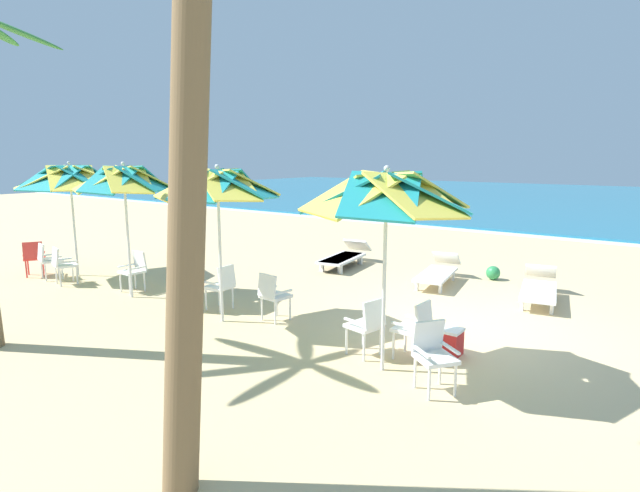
{
  "coord_description": "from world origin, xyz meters",
  "views": [
    {
      "loc": [
        2.96,
        -7.97,
        2.87
      ],
      "look_at": [
        -3.33,
        0.47,
        1.0
      ],
      "focal_mm": 28.26,
      "sensor_mm": 36.0,
      "label": 1
    }
  ],
  "objects_px": {
    "palm_tree_0": "(184,62)",
    "plastic_chair_0": "(433,352)",
    "plastic_chair_7": "(62,263)",
    "beach_ball": "(493,273)",
    "sun_lounger_1": "(438,271)",
    "sun_lounger_2": "(346,256)",
    "beach_umbrella_0": "(386,195)",
    "plastic_chair_2": "(415,326)",
    "beach_umbrella_1": "(218,186)",
    "plastic_chair_4": "(273,294)",
    "sun_lounger_3": "(344,255)",
    "plastic_chair_6": "(48,259)",
    "cooler_box": "(444,340)",
    "plastic_chair_3": "(222,284)",
    "beach_umbrella_2": "(124,181)",
    "plastic_chair_1": "(367,323)",
    "plastic_chair_8": "(34,256)",
    "beach_umbrella_3": "(70,178)",
    "plastic_chair_5": "(135,269)",
    "sun_lounger_0": "(539,287)"
  },
  "relations": [
    {
      "from": "plastic_chair_1",
      "to": "plastic_chair_0",
      "type": "bearing_deg",
      "value": -20.21
    },
    {
      "from": "sun_lounger_2",
      "to": "palm_tree_0",
      "type": "xyz_separation_m",
      "value": [
        3.91,
        -8.18,
        3.33
      ]
    },
    {
      "from": "sun_lounger_1",
      "to": "sun_lounger_2",
      "type": "height_order",
      "value": "same"
    },
    {
      "from": "plastic_chair_0",
      "to": "beach_ball",
      "type": "height_order",
      "value": "plastic_chair_0"
    },
    {
      "from": "beach_umbrella_0",
      "to": "cooler_box",
      "type": "bearing_deg",
      "value": 67.51
    },
    {
      "from": "palm_tree_0",
      "to": "plastic_chair_0",
      "type": "bearing_deg",
      "value": 71.73
    },
    {
      "from": "palm_tree_0",
      "to": "beach_ball",
      "type": "height_order",
      "value": "palm_tree_0"
    },
    {
      "from": "sun_lounger_1",
      "to": "sun_lounger_3",
      "type": "bearing_deg",
      "value": 174.68
    },
    {
      "from": "plastic_chair_7",
      "to": "beach_ball",
      "type": "height_order",
      "value": "plastic_chair_7"
    },
    {
      "from": "sun_lounger_3",
      "to": "beach_umbrella_1",
      "type": "bearing_deg",
      "value": -80.46
    },
    {
      "from": "sun_lounger_1",
      "to": "sun_lounger_3",
      "type": "height_order",
      "value": "same"
    },
    {
      "from": "plastic_chair_8",
      "to": "palm_tree_0",
      "type": "bearing_deg",
      "value": -16.31
    },
    {
      "from": "sun_lounger_2",
      "to": "cooler_box",
      "type": "relative_size",
      "value": 4.43
    },
    {
      "from": "plastic_chair_4",
      "to": "sun_lounger_1",
      "type": "distance_m",
      "value": 4.46
    },
    {
      "from": "sun_lounger_3",
      "to": "beach_umbrella_3",
      "type": "bearing_deg",
      "value": -133.83
    },
    {
      "from": "plastic_chair_3",
      "to": "plastic_chair_6",
      "type": "xyz_separation_m",
      "value": [
        -5.13,
        -0.79,
        0.0
      ]
    },
    {
      "from": "plastic_chair_2",
      "to": "plastic_chair_7",
      "type": "bearing_deg",
      "value": -174.16
    },
    {
      "from": "plastic_chair_3",
      "to": "cooler_box",
      "type": "relative_size",
      "value": 1.73
    },
    {
      "from": "beach_umbrella_0",
      "to": "sun_lounger_2",
      "type": "relative_size",
      "value": 1.25
    },
    {
      "from": "beach_umbrella_2",
      "to": "sun_lounger_3",
      "type": "relative_size",
      "value": 1.25
    },
    {
      "from": "beach_umbrella_0",
      "to": "sun_lounger_0",
      "type": "xyz_separation_m",
      "value": [
        0.85,
        4.81,
        -2.11
      ]
    },
    {
      "from": "beach_umbrella_0",
      "to": "plastic_chair_1",
      "type": "height_order",
      "value": "beach_umbrella_0"
    },
    {
      "from": "plastic_chair_2",
      "to": "plastic_chair_5",
      "type": "relative_size",
      "value": 1.0
    },
    {
      "from": "plastic_chair_5",
      "to": "plastic_chair_7",
      "type": "xyz_separation_m",
      "value": [
        -1.81,
        -0.65,
        0.0
      ]
    },
    {
      "from": "plastic_chair_5",
      "to": "beach_umbrella_2",
      "type": "bearing_deg",
      "value": -42.59
    },
    {
      "from": "plastic_chair_4",
      "to": "plastic_chair_6",
      "type": "height_order",
      "value": "same"
    },
    {
      "from": "plastic_chair_6",
      "to": "beach_umbrella_0",
      "type": "bearing_deg",
      "value": 1.35
    },
    {
      "from": "beach_umbrella_1",
      "to": "sun_lounger_1",
      "type": "bearing_deg",
      "value": 68.24
    },
    {
      "from": "plastic_chair_2",
      "to": "palm_tree_0",
      "type": "height_order",
      "value": "palm_tree_0"
    },
    {
      "from": "plastic_chair_6",
      "to": "plastic_chair_1",
      "type": "bearing_deg",
      "value": 3.44
    },
    {
      "from": "beach_umbrella_2",
      "to": "beach_ball",
      "type": "height_order",
      "value": "beach_umbrella_2"
    },
    {
      "from": "beach_umbrella_1",
      "to": "plastic_chair_4",
      "type": "xyz_separation_m",
      "value": [
        0.71,
        0.55,
        -1.89
      ]
    },
    {
      "from": "plastic_chair_6",
      "to": "plastic_chair_8",
      "type": "distance_m",
      "value": 0.57
    },
    {
      "from": "beach_ball",
      "to": "plastic_chair_6",
      "type": "bearing_deg",
      "value": -143.55
    },
    {
      "from": "plastic_chair_2",
      "to": "sun_lounger_3",
      "type": "height_order",
      "value": "plastic_chair_2"
    },
    {
      "from": "beach_umbrella_3",
      "to": "plastic_chair_6",
      "type": "xyz_separation_m",
      "value": [
        -0.17,
        -0.61,
        -1.88
      ]
    },
    {
      "from": "plastic_chair_3",
      "to": "sun_lounger_2",
      "type": "xyz_separation_m",
      "value": [
        -0.26,
        4.59,
        -0.22
      ]
    },
    {
      "from": "beach_umbrella_2",
      "to": "sun_lounger_1",
      "type": "bearing_deg",
      "value": 46.73
    },
    {
      "from": "plastic_chair_1",
      "to": "plastic_chair_8",
      "type": "bearing_deg",
      "value": -176.42
    },
    {
      "from": "palm_tree_0",
      "to": "beach_umbrella_3",
      "type": "bearing_deg",
      "value": 158.44
    },
    {
      "from": "beach_umbrella_0",
      "to": "plastic_chair_3",
      "type": "bearing_deg",
      "value": 171.35
    },
    {
      "from": "beach_umbrella_0",
      "to": "plastic_chair_7",
      "type": "height_order",
      "value": "beach_umbrella_0"
    },
    {
      "from": "plastic_chair_2",
      "to": "beach_umbrella_1",
      "type": "distance_m",
      "value": 3.99
    },
    {
      "from": "plastic_chair_0",
      "to": "plastic_chair_4",
      "type": "distance_m",
      "value": 3.48
    },
    {
      "from": "sun_lounger_1",
      "to": "sun_lounger_2",
      "type": "xyz_separation_m",
      "value": [
        -2.7,
        0.23,
        0.0
      ]
    },
    {
      "from": "plastic_chair_3",
      "to": "beach_umbrella_2",
      "type": "height_order",
      "value": "beach_umbrella_2"
    },
    {
      "from": "plastic_chair_1",
      "to": "plastic_chair_7",
      "type": "xyz_separation_m",
      "value": [
        -7.72,
        -0.56,
        0.0
      ]
    },
    {
      "from": "plastic_chair_0",
      "to": "sun_lounger_0",
      "type": "distance_m",
      "value": 4.96
    },
    {
      "from": "palm_tree_0",
      "to": "cooler_box",
      "type": "xyz_separation_m",
      "value": [
        0.59,
        4.06,
        -3.41
      ]
    },
    {
      "from": "plastic_chair_7",
      "to": "sun_lounger_0",
      "type": "relative_size",
      "value": 0.39
    }
  ]
}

